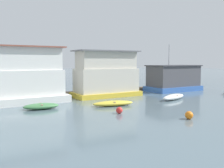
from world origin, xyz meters
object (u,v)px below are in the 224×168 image
object	(u,v)px
dinghy_green	(41,106)
mooring_post_near_left	(109,86)
houseboat_yellow	(106,75)
dinghy_yellow	(113,103)
dinghy_white	(174,97)
houseboat_blue	(173,78)
buoy_red	(119,110)
houseboat_white	(28,77)
buoy_orange	(189,115)

from	to	relation	value
dinghy_green	mooring_post_near_left	distance (m)	11.38
houseboat_yellow	dinghy_yellow	bearing A→B (deg)	-114.07
dinghy_green	dinghy_white	size ratio (longest dim) A/B	0.77
houseboat_blue	mooring_post_near_left	world-z (taller)	houseboat_blue
dinghy_white	buoy_red	xyz separation A→B (m)	(-8.23, -2.86, -0.03)
houseboat_white	houseboat_yellow	size ratio (longest dim) A/B	0.97
houseboat_white	houseboat_blue	bearing A→B (deg)	0.12
houseboat_yellow	houseboat_white	bearing A→B (deg)	-179.82
houseboat_yellow	buoy_red	bearing A→B (deg)	-113.58
dinghy_green	buoy_orange	size ratio (longest dim) A/B	5.48
houseboat_white	dinghy_green	bearing A→B (deg)	-87.29
mooring_post_near_left	buoy_orange	bearing A→B (deg)	-98.83
dinghy_green	buoy_orange	xyz separation A→B (m)	(7.50, -8.50, 0.03)
dinghy_green	houseboat_white	bearing A→B (deg)	92.71
houseboat_yellow	dinghy_white	world-z (taller)	houseboat_yellow
dinghy_white	mooring_post_near_left	bearing A→B (deg)	111.24
dinghy_white	buoy_red	distance (m)	8.71
dinghy_yellow	houseboat_yellow	bearing A→B (deg)	65.93
dinghy_yellow	houseboat_white	bearing A→B (deg)	136.77
buoy_orange	mooring_post_near_left	bearing A→B (deg)	81.17
houseboat_white	dinghy_white	xyz separation A→B (m)	(12.88, -5.58, -2.08)
mooring_post_near_left	buoy_red	bearing A→B (deg)	-116.57
houseboat_blue	dinghy_green	distance (m)	18.60
houseboat_white	buoy_orange	xyz separation A→B (m)	(7.68, -12.29, -2.09)
houseboat_white	houseboat_yellow	world-z (taller)	houseboat_white
mooring_post_near_left	buoy_red	size ratio (longest dim) A/B	3.58
houseboat_yellow	dinghy_white	distance (m)	7.49
houseboat_yellow	mooring_post_near_left	world-z (taller)	houseboat_yellow
dinghy_white	buoy_orange	size ratio (longest dim) A/B	7.10
mooring_post_near_left	buoy_red	distance (m)	11.77
dinghy_yellow	buoy_red	xyz separation A→B (m)	(-1.22, -2.92, 0.02)
houseboat_white	houseboat_yellow	bearing A→B (deg)	0.18
houseboat_blue	dinghy_yellow	bearing A→B (deg)	-155.98
dinghy_green	dinghy_white	xyz separation A→B (m)	(12.70, -1.79, 0.04)
buoy_orange	houseboat_white	bearing A→B (deg)	122.00
buoy_orange	dinghy_white	bearing A→B (deg)	52.19
houseboat_yellow	dinghy_yellow	xyz separation A→B (m)	(-2.47, -5.54, -2.09)
houseboat_white	houseboat_blue	size ratio (longest dim) A/B	1.01
dinghy_white	dinghy_yellow	bearing A→B (deg)	179.48
houseboat_yellow	mooring_post_near_left	xyz separation A→B (m)	(1.56, 2.05, -1.43)
dinghy_green	buoy_red	xyz separation A→B (m)	(4.47, -4.65, 0.01)
dinghy_yellow	dinghy_white	size ratio (longest dim) A/B	0.98
houseboat_white	dinghy_yellow	bearing A→B (deg)	-43.23
buoy_red	dinghy_green	bearing A→B (deg)	133.88
dinghy_yellow	dinghy_white	xyz separation A→B (m)	(7.01, -0.06, 0.05)
dinghy_green	buoy_red	bearing A→B (deg)	-46.12
dinghy_white	mooring_post_near_left	distance (m)	8.23
houseboat_yellow	dinghy_yellow	distance (m)	6.42
dinghy_yellow	dinghy_white	world-z (taller)	dinghy_white
houseboat_blue	buoy_red	xyz separation A→B (m)	(-13.68, -8.48, -1.36)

